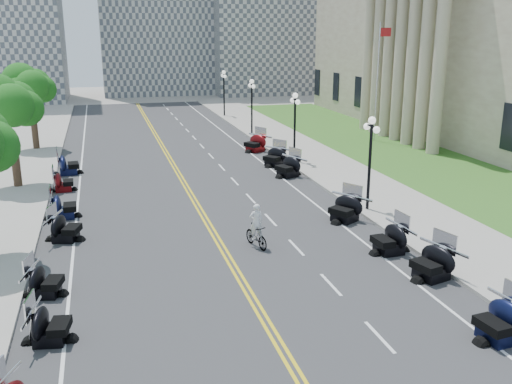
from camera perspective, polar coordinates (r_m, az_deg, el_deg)
ground at (r=24.80m, az=-2.99°, el=-6.29°), size 160.00×160.00×0.00m
road at (r=34.12m, az=-6.61°, el=-0.13°), size 16.00×90.00×0.01m
centerline_yellow_a at (r=34.10m, az=-6.81°, el=-0.13°), size 0.12×90.00×0.00m
centerline_yellow_b at (r=34.14m, az=-6.41°, el=-0.10°), size 0.12×90.00×0.00m
edge_line_north at (r=35.59m, az=3.62°, el=0.63°), size 0.12×90.00×0.00m
edge_line_south at (r=33.82m, az=-17.38°, el=-0.90°), size 0.12×90.00×0.00m
lane_dash_4 at (r=18.99m, az=12.26°, el=-13.97°), size 0.12×2.00×0.00m
lane_dash_5 at (r=22.19m, az=7.49°, el=-9.15°), size 0.12×2.00×0.00m
lane_dash_6 at (r=25.61m, az=4.05°, el=-5.54°), size 0.12×2.00×0.00m
lane_dash_7 at (r=29.18m, az=1.46°, el=-2.79°), size 0.12×2.00×0.00m
lane_dash_8 at (r=32.85m, az=-0.55°, el=-0.64°), size 0.12×2.00×0.00m
lane_dash_9 at (r=36.59m, az=-2.14°, el=1.08°), size 0.12×2.00×0.00m
lane_dash_10 at (r=40.38m, az=-3.45°, el=2.48°), size 0.12×2.00×0.00m
lane_dash_11 at (r=44.21m, az=-4.53°, el=3.63°), size 0.12×2.00×0.00m
lane_dash_12 at (r=48.07m, az=-5.43°, el=4.60°), size 0.12×2.00×0.00m
lane_dash_13 at (r=51.94m, az=-6.21°, el=5.42°), size 0.12×2.00×0.00m
lane_dash_14 at (r=55.84m, az=-6.88°, el=6.13°), size 0.12×2.00×0.00m
lane_dash_15 at (r=59.74m, az=-7.46°, el=6.75°), size 0.12×2.00×0.00m
lane_dash_16 at (r=63.66m, az=-7.98°, el=7.28°), size 0.12×2.00×0.00m
lane_dash_17 at (r=67.59m, az=-8.43°, el=7.76°), size 0.12×2.00×0.00m
lane_dash_18 at (r=71.53m, az=-8.83°, el=8.18°), size 0.12×2.00×0.00m
lane_dash_19 at (r=75.47m, az=-9.20°, el=8.56°), size 0.12×2.00×0.00m
sidewalk_north at (r=37.07m, az=9.63°, el=1.16°), size 5.00×90.00×0.15m
sidewalk_south at (r=34.24m, az=-24.24°, el=-1.28°), size 5.00×90.00×0.15m
lawn at (r=47.14m, az=13.33°, el=4.06°), size 9.00×60.00×0.10m
distant_block_c at (r=91.50m, az=1.81°, el=16.90°), size 20.00×14.00×22.00m
street_lamp_2 at (r=30.43m, az=11.29°, el=2.75°), size 0.50×1.20×4.90m
street_lamp_3 at (r=41.29m, az=3.89°, el=6.43°), size 0.50×1.20×4.90m
street_lamp_4 at (r=52.65m, az=-0.42°, el=8.51°), size 0.50×1.20×4.90m
street_lamp_5 at (r=64.24m, az=-3.22°, el=9.82°), size 0.50×1.20×4.90m
flagpole at (r=50.16m, az=12.01°, el=10.56°), size 1.10×0.20×10.00m
tree_3 at (r=37.12m, az=-23.42°, el=7.46°), size 4.80×4.80×9.20m
tree_4 at (r=48.96m, az=-21.62°, el=9.39°), size 4.80×4.80×9.20m
motorcycle_n_3 at (r=19.63m, az=23.29°, el=-11.61°), size 2.27×2.27×1.43m
motorcycle_n_4 at (r=23.26m, az=17.21°, el=-6.60°), size 2.58×2.58×1.47m
motorcycle_n_5 at (r=25.38m, az=13.20°, el=-4.45°), size 2.20×2.20×1.43m
motorcycle_n_6 at (r=29.14m, az=8.89°, el=-1.51°), size 2.90×2.90×1.48m
motorcycle_n_8 at (r=37.67m, az=3.21°, el=2.66°), size 2.80×2.80×1.51m
motorcycle_n_9 at (r=40.67m, az=1.87°, el=3.64°), size 2.96×2.96×1.48m
motorcycle_n_10 at (r=45.53m, az=-0.10°, el=5.01°), size 3.00×3.00×1.54m
motorcycle_s_4 at (r=19.13m, az=-19.95°, el=-12.22°), size 2.12×2.12×1.29m
motorcycle_s_5 at (r=22.27m, az=-20.37°, el=-8.21°), size 2.19×2.19×1.27m
motorcycle_s_6 at (r=27.58m, az=-18.56°, el=-3.28°), size 2.48×2.48×1.38m
motorcycle_s_7 at (r=30.91m, az=-18.72°, el=-1.23°), size 2.07×2.07×1.41m
motorcycle_s_8 at (r=36.15m, az=-18.74°, el=1.08°), size 1.89×1.89×1.28m
motorcycle_s_9 at (r=40.27m, az=-18.31°, el=2.74°), size 2.34×2.34×1.52m
bicycle at (r=25.42m, az=0.02°, el=-4.43°), size 0.95×1.83×1.06m
cyclist_rider at (r=24.98m, az=0.02°, el=-1.48°), size 0.61×0.40×1.68m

